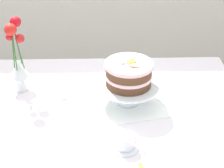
% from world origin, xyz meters
% --- Properties ---
extents(dining_table, '(1.40, 1.00, 0.74)m').
position_xyz_m(dining_table, '(0.00, -0.02, 0.65)').
color(dining_table, white).
rests_on(dining_table, ground).
extents(linen_napkin, '(0.38, 0.38, 0.00)m').
position_xyz_m(linen_napkin, '(0.13, 0.04, 0.74)').
color(linen_napkin, white).
rests_on(linen_napkin, dining_table).
extents(cake_stand, '(0.29, 0.29, 0.10)m').
position_xyz_m(cake_stand, '(0.13, 0.04, 0.82)').
color(cake_stand, silver).
rests_on(cake_stand, linen_napkin).
extents(layer_cake, '(0.22, 0.22, 0.12)m').
position_xyz_m(layer_cake, '(0.13, 0.04, 0.90)').
color(layer_cake, brown).
rests_on(layer_cake, cake_stand).
extents(flower_vase, '(0.10, 0.13, 0.37)m').
position_xyz_m(flower_vase, '(-0.40, 0.17, 0.90)').
color(flower_vase, silver).
rests_on(flower_vase, dining_table).
extents(teacup, '(0.12, 0.11, 0.06)m').
position_xyz_m(teacup, '(0.10, -0.28, 0.77)').
color(teacup, white).
rests_on(teacup, dining_table).
extents(loose_petal_0, '(0.03, 0.04, 0.01)m').
position_xyz_m(loose_petal_0, '(0.15, -0.39, 0.74)').
color(loose_petal_0, orange).
rests_on(loose_petal_0, dining_table).
extents(loose_petal_1, '(0.03, 0.02, 0.00)m').
position_xyz_m(loose_petal_1, '(-0.18, 0.07, 0.74)').
color(loose_petal_1, '#E56B51').
rests_on(loose_petal_1, dining_table).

